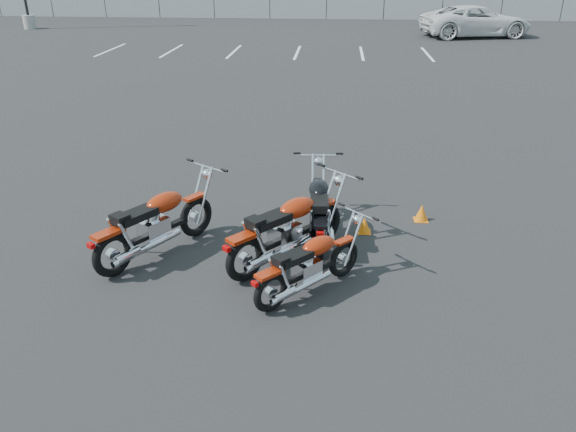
# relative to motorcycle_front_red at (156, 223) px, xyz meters

# --- Properties ---
(ground) EXTENTS (120.00, 120.00, 0.00)m
(ground) POSITION_rel_motorcycle_front_red_xyz_m (1.78, -0.44, -0.52)
(ground) COLOR black
(ground) RESTS_ON ground
(motorcycle_front_red) EXTENTS (1.68, 2.19, 1.15)m
(motorcycle_front_red) POSITION_rel_motorcycle_front_red_xyz_m (0.00, 0.00, 0.00)
(motorcycle_front_red) COLOR black
(motorcycle_front_red) RESTS_ON ground
(motorcycle_second_black) EXTENTS (0.86, 2.23, 1.09)m
(motorcycle_second_black) POSITION_rel_motorcycle_front_red_xyz_m (2.43, 0.79, -0.03)
(motorcycle_second_black) COLOR black
(motorcycle_second_black) RESTS_ON ground
(motorcycle_third_red) EXTENTS (1.61, 1.64, 0.95)m
(motorcycle_third_red) POSITION_rel_motorcycle_front_red_xyz_m (2.35, -0.88, -0.09)
(motorcycle_third_red) COLOR black
(motorcycle_third_red) RESTS_ON ground
(motorcycle_rear_red) EXTENTS (1.91, 2.06, 1.16)m
(motorcycle_rear_red) POSITION_rel_motorcycle_front_red_xyz_m (1.98, -0.03, 0.00)
(motorcycle_rear_red) COLOR black
(motorcycle_rear_red) RESTS_ON ground
(training_cone_near) EXTENTS (0.22, 0.22, 0.27)m
(training_cone_near) POSITION_rel_motorcycle_front_red_xyz_m (3.17, 1.03, -0.39)
(training_cone_near) COLOR orange
(training_cone_near) RESTS_ON ground
(training_cone_extra) EXTENTS (0.24, 0.24, 0.29)m
(training_cone_extra) POSITION_rel_motorcycle_front_red_xyz_m (4.17, 1.57, -0.38)
(training_cone_extra) COLOR orange
(training_cone_extra) RESTS_ON ground
(chainlink_fence) EXTENTS (80.06, 0.06, 1.80)m
(chainlink_fence) POSITION_rel_motorcycle_front_red_xyz_m (1.78, 34.56, 0.38)
(chainlink_fence) COLOR gray
(chainlink_fence) RESTS_ON ground
(parking_line_stripes) EXTENTS (15.12, 4.00, 0.01)m
(parking_line_stripes) POSITION_rel_motorcycle_front_red_xyz_m (-0.72, 19.56, -0.52)
(parking_line_stripes) COLOR silver
(parking_line_stripes) RESTS_ON ground
(white_van) EXTENTS (4.22, 7.32, 2.61)m
(white_van) POSITION_rel_motorcycle_front_red_xyz_m (10.18, 25.81, 0.78)
(white_van) COLOR silver
(white_van) RESTS_ON ground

